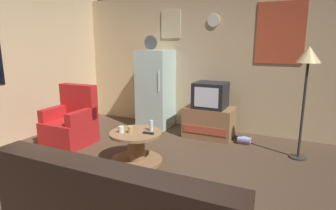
# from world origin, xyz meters

# --- Properties ---
(ground_plane) EXTENTS (12.00, 12.00, 0.00)m
(ground_plane) POSITION_xyz_m (0.00, 0.00, 0.00)
(ground_plane) COLOR #4C3828
(wall_with_art) EXTENTS (5.20, 0.12, 2.52)m
(wall_with_art) POSITION_xyz_m (0.01, 2.45, 1.27)
(wall_with_art) COLOR #D1B284
(wall_with_art) RESTS_ON ground_plane
(fridge) EXTENTS (0.60, 0.62, 1.77)m
(fridge) POSITION_xyz_m (-0.80, 2.10, 0.75)
(fridge) COLOR silver
(fridge) RESTS_ON ground_plane
(tv_stand) EXTENTS (0.84, 0.53, 0.53)m
(tv_stand) POSITION_xyz_m (0.36, 1.92, 0.27)
(tv_stand) COLOR #8E6642
(tv_stand) RESTS_ON ground_plane
(crt_tv) EXTENTS (0.54, 0.51, 0.44)m
(crt_tv) POSITION_xyz_m (0.37, 1.92, 0.75)
(crt_tv) COLOR black
(crt_tv) RESTS_ON tv_stand
(standing_lamp) EXTENTS (0.32, 0.32, 1.59)m
(standing_lamp) POSITION_xyz_m (1.81, 1.56, 1.36)
(standing_lamp) COLOR #332D28
(standing_lamp) RESTS_ON ground_plane
(coffee_table) EXTENTS (0.72, 0.72, 0.44)m
(coffee_table) POSITION_xyz_m (-0.24, 0.44, 0.22)
(coffee_table) COLOR #8E6642
(coffee_table) RESTS_ON ground_plane
(wine_glass) EXTENTS (0.05, 0.05, 0.15)m
(wine_glass) POSITION_xyz_m (-0.07, 0.59, 0.51)
(wine_glass) COLOR silver
(wine_glass) RESTS_ON coffee_table
(mug_ceramic_white) EXTENTS (0.08, 0.08, 0.09)m
(mug_ceramic_white) POSITION_xyz_m (-0.40, 0.34, 0.48)
(mug_ceramic_white) COLOR silver
(mug_ceramic_white) RESTS_ON coffee_table
(mug_ceramic_tan) EXTENTS (0.08, 0.08, 0.09)m
(mug_ceramic_tan) POSITION_xyz_m (-0.28, 0.38, 0.48)
(mug_ceramic_tan) COLOR tan
(mug_ceramic_tan) RESTS_ON coffee_table
(remote_control) EXTENTS (0.15, 0.05, 0.02)m
(remote_control) POSITION_xyz_m (-0.04, 0.45, 0.45)
(remote_control) COLOR black
(remote_control) RESTS_ON coffee_table
(armchair) EXTENTS (0.68, 0.68, 0.96)m
(armchair) POSITION_xyz_m (-1.60, 0.63, 0.34)
(armchair) COLOR red
(armchair) RESTS_ON ground_plane
(book_stack) EXTENTS (0.22, 0.18, 0.10)m
(book_stack) POSITION_xyz_m (1.00, 1.83, 0.05)
(book_stack) COLOR #A77442
(book_stack) RESTS_ON ground_plane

